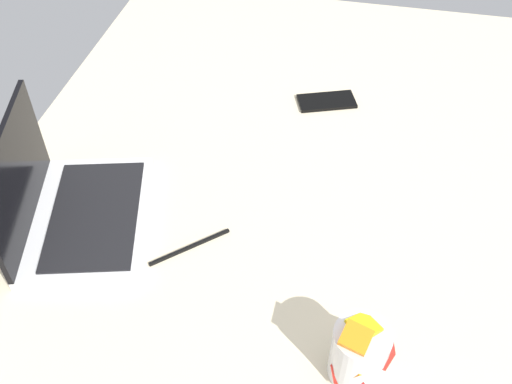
{
  "coord_description": "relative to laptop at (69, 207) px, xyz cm",
  "views": [
    {
      "loc": [
        -84.05,
        -4.29,
        106.82
      ],
      "look_at": [
        -3.4,
        12.84,
        24.0
      ],
      "focal_mm": 41.75,
      "sensor_mm": 36.0,
      "label": 1
    }
  ],
  "objects": [
    {
      "name": "bed_mattress",
      "position": [
        13.42,
        -48.1,
        -13.41
      ],
      "size": [
        180.0,
        140.0,
        18.0
      ],
      "primitive_type": "cube",
      "color": "beige",
      "rests_on": "ground"
    },
    {
      "name": "snack_cup",
      "position": [
        -20.97,
        -58.34,
        1.45
      ],
      "size": [
        9.52,
        9.61,
        13.63
      ],
      "color": "silver",
      "rests_on": "bed_mattress"
    },
    {
      "name": "cell_phone",
      "position": [
        50.17,
        -44.63,
        -4.01
      ],
      "size": [
        11.21,
        15.49,
        0.8
      ],
      "primitive_type": "cube",
      "rotation": [
        0.0,
        0.0,
        0.35
      ],
      "color": "black",
      "rests_on": "bed_mattress"
    },
    {
      "name": "laptop",
      "position": [
        0.0,
        0.0,
        0.0
      ],
      "size": [
        37.76,
        30.62,
        23.0
      ],
      "rotation": [
        0.0,
        0.0,
        0.26
      ],
      "color": "silver",
      "rests_on": "bed_mattress"
    },
    {
      "name": "charger_cable",
      "position": [
        -1.71,
        -24.75,
        -4.11
      ],
      "size": [
        11.89,
        12.97,
        0.6
      ],
      "primitive_type": "cube",
      "rotation": [
        0.0,
        0.0,
        -0.83
      ],
      "color": "black",
      "rests_on": "bed_mattress"
    }
  ]
}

